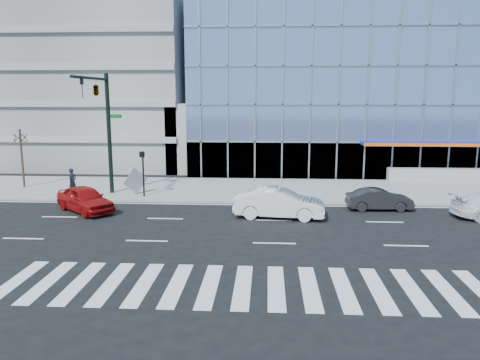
% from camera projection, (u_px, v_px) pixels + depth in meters
% --- Properties ---
extents(ground, '(160.00, 160.00, 0.00)m').
position_uv_depth(ground, '(273.00, 220.00, 25.58)').
color(ground, black).
rests_on(ground, ground).
extents(sidewalk, '(120.00, 8.00, 0.15)m').
position_uv_depth(sidewalk, '(272.00, 190.00, 33.42)').
color(sidewalk, gray).
rests_on(sidewalk, ground).
extents(theatre_building, '(42.00, 26.00, 15.00)m').
position_uv_depth(theatre_building, '(405.00, 87.00, 48.93)').
color(theatre_building, '#7690C6').
rests_on(theatre_building, ground).
extents(parking_garage, '(24.00, 24.00, 20.00)m').
position_uv_depth(parking_garage, '(87.00, 64.00, 50.46)').
color(parking_garage, gray).
rests_on(parking_garage, ground).
extents(ramp_block, '(6.00, 8.00, 6.00)m').
position_uv_depth(ramp_block, '(207.00, 136.00, 43.06)').
color(ramp_block, gray).
rests_on(ramp_block, ground).
extents(tower_backdrop, '(14.00, 14.00, 48.00)m').
position_uv_depth(tower_backdrop, '(118.00, 5.00, 91.69)').
color(tower_backdrop, gray).
rests_on(tower_backdrop, ground).
extents(traffic_signal, '(1.14, 5.74, 8.00)m').
position_uv_depth(traffic_signal, '(100.00, 104.00, 29.59)').
color(traffic_signal, black).
rests_on(traffic_signal, sidewalk).
extents(ped_signal_post, '(0.30, 0.33, 3.00)m').
position_uv_depth(ped_signal_post, '(143.00, 167.00, 30.54)').
color(ped_signal_post, black).
rests_on(ped_signal_post, sidewalk).
extents(street_tree_near, '(1.10, 1.10, 4.23)m').
position_uv_depth(street_tree_near, '(20.00, 137.00, 33.31)').
color(street_tree_near, '#332319').
rests_on(street_tree_near, sidewalk).
extents(white_sedan, '(5.16, 2.23, 1.65)m').
position_uv_depth(white_sedan, '(279.00, 203.00, 26.02)').
color(white_sedan, white).
rests_on(white_sedan, ground).
extents(dark_sedan, '(3.92, 1.53, 1.27)m').
position_uv_depth(dark_sedan, '(379.00, 199.00, 27.82)').
color(dark_sedan, black).
rests_on(dark_sedan, ground).
extents(red_sedan, '(4.51, 4.25, 1.51)m').
position_uv_depth(red_sedan, '(85.00, 199.00, 27.36)').
color(red_sedan, '#9B0B0C').
rests_on(red_sedan, ground).
extents(pedestrian, '(0.59, 0.73, 1.75)m').
position_uv_depth(pedestrian, '(72.00, 181.00, 31.47)').
color(pedestrian, black).
rests_on(pedestrian, sidewalk).
extents(tilted_panel, '(1.37, 1.30, 1.83)m').
position_uv_depth(tilted_panel, '(136.00, 181.00, 31.41)').
color(tilted_panel, '#999999').
rests_on(tilted_panel, sidewalk).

